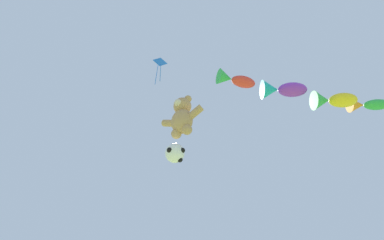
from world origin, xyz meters
name	(u,v)px	position (x,y,z in m)	size (l,w,h in m)	color
teddy_bear_kite	(182,116)	(0.86, 3.34, 8.26)	(2.14, 0.94, 2.17)	tan
soccer_ball_kite	(175,153)	(0.53, 3.40, 6.51)	(0.87, 0.87, 0.80)	white
fish_kite_crimson	(234,80)	(3.00, 4.80, 10.81)	(1.87, 1.98, 0.80)	red
fish_kite_violet	(281,90)	(4.78, 7.02, 11.08)	(2.57, 2.12, 1.07)	purple
fish_kite_goldfin	(332,100)	(6.93, 8.86, 10.67)	(2.52, 2.05, 1.09)	yellow
fish_kite_emerald	(367,105)	(8.56, 10.63, 10.93)	(2.34, 1.79, 0.84)	green
diamond_kite	(160,65)	(-0.98, 3.44, 13.31)	(0.60, 0.71, 2.46)	blue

